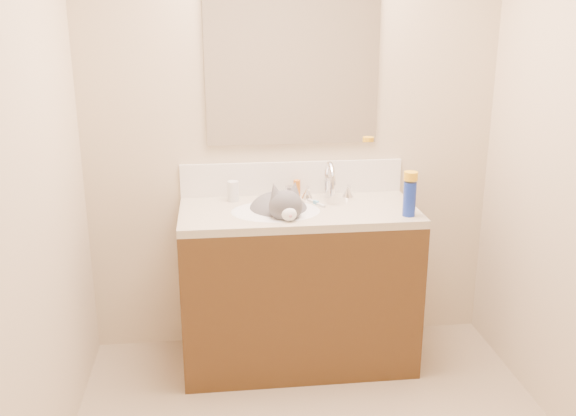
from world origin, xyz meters
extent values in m
cube|color=beige|center=(0.00, 1.25, 1.25)|extent=(2.20, 0.04, 2.50)
cube|color=beige|center=(0.00, -1.25, 1.25)|extent=(2.20, 0.04, 2.50)
cube|color=beige|center=(-1.10, 0.00, 1.25)|extent=(0.04, 2.50, 2.50)
cube|color=#462B13|center=(0.00, 0.97, 0.41)|extent=(1.20, 0.55, 0.82)
cube|color=#C3B699|center=(0.00, 0.97, 0.84)|extent=(1.20, 0.55, 0.04)
ellipsoid|color=white|center=(-0.12, 0.94, 0.79)|extent=(0.45, 0.36, 0.14)
cylinder|color=silver|center=(0.18, 1.16, 0.92)|extent=(0.04, 0.04, 0.11)
torus|color=silver|center=(0.18, 1.09, 0.97)|extent=(0.03, 0.20, 0.20)
cylinder|color=silver|center=(0.18, 1.01, 0.94)|extent=(0.03, 0.03, 0.06)
cone|color=silver|center=(0.07, 1.16, 0.89)|extent=(0.06, 0.06, 0.06)
cone|color=silver|center=(0.29, 1.16, 0.89)|extent=(0.06, 0.06, 0.06)
ellipsoid|color=#514E51|center=(-0.10, 1.01, 0.82)|extent=(0.35, 0.39, 0.23)
ellipsoid|color=#514E51|center=(-0.08, 0.85, 0.92)|extent=(0.18, 0.17, 0.16)
ellipsoid|color=#514E51|center=(-0.09, 0.92, 0.88)|extent=(0.13, 0.13, 0.14)
cone|color=#514E51|center=(-0.13, 0.86, 0.99)|extent=(0.08, 0.09, 0.10)
cone|color=#514E51|center=(-0.03, 0.87, 0.99)|extent=(0.08, 0.09, 0.10)
ellipsoid|color=white|center=(-0.07, 0.78, 0.90)|extent=(0.08, 0.07, 0.06)
ellipsoid|color=white|center=(-0.09, 0.89, 0.83)|extent=(0.13, 0.09, 0.14)
sphere|color=#C27D84|center=(-0.07, 0.75, 0.90)|extent=(0.02, 0.02, 0.02)
cylinder|color=#514E51|center=(0.05, 1.01, 0.75)|extent=(0.13, 0.24, 0.04)
cube|color=white|center=(0.00, 1.24, 0.95)|extent=(1.20, 0.02, 0.18)
cube|color=white|center=(0.00, 1.24, 1.54)|extent=(0.90, 0.02, 0.80)
cylinder|color=silver|center=(-0.32, 1.15, 0.91)|extent=(0.08, 0.08, 0.11)
cylinder|color=orange|center=(-0.32, 1.15, 0.90)|extent=(0.07, 0.07, 0.04)
cylinder|color=#B7B7BC|center=(-0.02, 1.18, 0.89)|extent=(0.05, 0.05, 0.06)
cylinder|color=orange|center=(0.02, 1.18, 0.91)|extent=(0.05, 0.05, 0.09)
cube|color=silver|center=(0.10, 1.04, 0.87)|extent=(0.08, 0.14, 0.01)
cube|color=#61A9CF|center=(0.10, 1.04, 0.87)|extent=(0.03, 0.04, 0.02)
cylinder|color=#162E9F|center=(0.52, 0.80, 0.94)|extent=(0.07, 0.07, 0.17)
cylinder|color=yellow|center=(0.52, 0.80, 1.06)|extent=(0.08, 0.08, 0.04)
camera|label=1|loc=(-0.42, -2.09, 1.84)|focal=40.00mm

